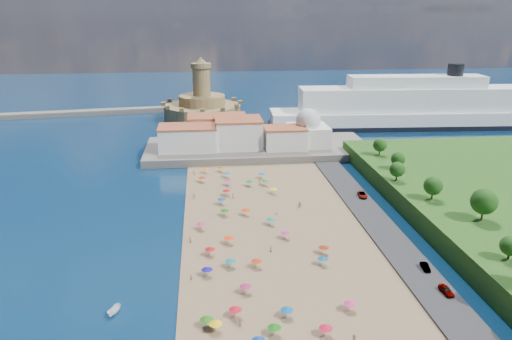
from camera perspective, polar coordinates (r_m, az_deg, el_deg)
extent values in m
plane|color=#071938|center=(134.12, -0.55, -6.59)|extent=(700.00, 700.00, 0.00)
cube|color=#59544C|center=(203.02, 0.22, 2.46)|extent=(90.00, 36.00, 3.00)
cube|color=#59544C|center=(235.81, -6.07, 4.48)|extent=(18.00, 70.00, 2.40)
cube|color=#59544C|center=(296.46, -25.53, 5.62)|extent=(199.03, 34.77, 2.60)
cube|color=silver|center=(196.53, -7.80, 3.58)|extent=(22.00, 14.00, 9.00)
cube|color=silver|center=(198.62, -2.01, 4.18)|extent=(18.00, 16.00, 11.00)
cube|color=silver|center=(197.22, 3.31, 3.62)|extent=(16.00, 12.00, 8.00)
cube|color=silver|center=(210.00, -4.44, 4.76)|extent=(24.00, 14.00, 10.00)
cube|color=silver|center=(202.87, 5.92, 3.96)|extent=(16.00, 16.00, 8.00)
sphere|color=silver|center=(201.51, 5.98, 5.61)|extent=(10.00, 10.00, 10.00)
cylinder|color=silver|center=(200.74, 6.01, 6.67)|extent=(1.20, 1.20, 1.60)
cylinder|color=#A28851|center=(264.53, -6.14, 6.57)|extent=(40.00, 40.00, 8.00)
cylinder|color=#A28851|center=(263.34, -6.19, 7.95)|extent=(24.00, 24.00, 5.00)
cylinder|color=#A28851|center=(261.88, -6.26, 10.00)|extent=(9.00, 9.00, 14.00)
cylinder|color=#A28851|center=(260.89, -6.32, 11.78)|extent=(10.40, 10.40, 2.40)
cone|color=#A28851|center=(260.61, -6.34, 12.37)|extent=(6.00, 6.00, 3.00)
cube|color=black|center=(259.09, 17.42, 4.96)|extent=(141.89, 28.31, 2.27)
cube|color=white|center=(258.46, 17.48, 5.62)|extent=(140.87, 27.86, 8.40)
cube|color=white|center=(256.69, 17.68, 7.75)|extent=(112.71, 22.66, 11.20)
cube|color=white|center=(255.46, 17.86, 9.60)|extent=(65.92, 16.48, 5.60)
cylinder|color=black|center=(262.01, 21.86, 10.61)|extent=(7.47, 7.47, 5.60)
cylinder|color=gray|center=(155.34, -3.40, -2.61)|extent=(0.07, 0.07, 2.00)
cone|color=#B00E11|center=(155.03, -3.41, -2.30)|extent=(2.50, 2.50, 0.60)
cylinder|color=gray|center=(93.11, 2.10, -17.84)|extent=(0.07, 0.07, 2.00)
cone|color=#146912|center=(92.59, 2.11, -17.39)|extent=(2.50, 2.50, 0.60)
cylinder|color=gray|center=(148.54, -3.96, -3.60)|extent=(0.07, 0.07, 2.00)
cone|color=#0B3E97|center=(148.21, -3.97, -3.28)|extent=(2.50, 2.50, 0.60)
cylinder|color=gray|center=(140.63, -3.60, -4.87)|extent=(0.07, 0.07, 2.00)
cone|color=#1F6512|center=(140.29, -3.61, -4.53)|extent=(2.50, 2.50, 0.60)
cylinder|color=gray|center=(132.55, -6.29, -6.42)|extent=(0.07, 0.07, 2.00)
cone|color=#BB2858|center=(132.18, -6.30, -6.07)|extent=(2.50, 2.50, 0.60)
cylinder|color=gray|center=(113.72, 0.07, -10.65)|extent=(0.07, 0.07, 2.00)
cone|color=red|center=(113.30, 0.07, -10.25)|extent=(2.50, 2.50, 0.60)
cylinder|color=gray|center=(177.91, -3.96, 0.08)|extent=(0.07, 0.07, 2.00)
cone|color=#88670C|center=(177.63, -3.96, 0.35)|extent=(2.50, 2.50, 0.60)
cylinder|color=gray|center=(94.22, -4.63, -17.41)|extent=(0.07, 0.07, 2.00)
cone|color=yellow|center=(93.71, -4.64, -16.96)|extent=(2.50, 2.50, 0.60)
cylinder|color=gray|center=(171.74, -3.36, -0.57)|extent=(0.07, 0.07, 2.00)
cone|color=#106C9A|center=(171.46, -3.36, -0.29)|extent=(2.50, 2.50, 0.60)
cylinder|color=gray|center=(100.89, 10.65, -15.06)|extent=(0.07, 0.07, 2.00)
cone|color=#C72A6D|center=(100.41, 10.68, -14.63)|extent=(2.50, 2.50, 0.60)
cone|color=#0D31AF|center=(89.58, 0.28, -18.75)|extent=(2.50, 2.50, 0.60)
cylinder|color=gray|center=(97.64, 3.53, -15.98)|extent=(0.07, 0.07, 2.00)
cone|color=#0B5393|center=(97.14, 3.54, -15.53)|extent=(2.50, 2.50, 0.60)
cylinder|color=gray|center=(134.68, 1.68, -5.91)|extent=(0.07, 0.07, 2.00)
cone|color=#0D7D74|center=(134.32, 1.68, -5.56)|extent=(2.50, 2.50, 0.60)
cylinder|color=gray|center=(120.68, 7.72, -9.05)|extent=(0.07, 0.07, 2.00)
cone|color=maroon|center=(120.28, 7.73, -8.66)|extent=(2.50, 2.50, 0.60)
cylinder|color=gray|center=(164.21, -3.21, -1.45)|extent=(0.07, 0.07, 2.00)
cone|color=#C1298D|center=(163.92, -3.22, -1.15)|extent=(2.50, 2.50, 0.60)
cylinder|color=gray|center=(177.00, -5.79, -0.07)|extent=(0.07, 0.07, 2.00)
cone|color=orange|center=(176.73, -5.79, 0.21)|extent=(2.50, 2.50, 0.60)
cylinder|color=gray|center=(163.19, -0.77, -1.55)|extent=(0.07, 0.07, 2.00)
cone|color=#147620|center=(162.90, -0.77, -1.25)|extent=(2.50, 2.50, 0.60)
cylinder|color=gray|center=(163.93, 1.06, -1.46)|extent=(0.07, 0.07, 2.00)
cone|color=#157A2D|center=(163.64, 1.06, -1.16)|extent=(2.50, 2.50, 0.60)
cylinder|color=gray|center=(93.70, 7.95, -17.77)|extent=(0.07, 0.07, 2.00)
cone|color=red|center=(93.18, 7.98, -17.32)|extent=(2.50, 2.50, 0.60)
cylinder|color=gray|center=(140.51, -1.18, -4.86)|extent=(0.07, 0.07, 2.00)
cone|color=red|center=(140.17, -1.19, -4.52)|extent=(2.50, 2.50, 0.60)
cylinder|color=gray|center=(110.98, -5.62, -11.52)|extent=(0.07, 0.07, 2.00)
cone|color=#180B8F|center=(110.54, -5.63, -11.12)|extent=(2.50, 2.50, 0.60)
cylinder|color=gray|center=(95.43, -5.67, -16.93)|extent=(0.07, 0.07, 2.00)
cone|color=#236712|center=(94.92, -5.68, -16.49)|extent=(2.50, 2.50, 0.60)
cylinder|color=gray|center=(170.65, 0.66, -0.66)|extent=(0.07, 0.07, 2.00)
cone|color=#0C649D|center=(170.37, 0.66, -0.38)|extent=(2.50, 2.50, 0.60)
cylinder|color=gray|center=(156.65, 2.02, -2.41)|extent=(0.07, 0.07, 2.00)
cone|color=#E0EE0C|center=(156.34, 2.02, -2.10)|extent=(2.50, 2.50, 0.60)
cylinder|color=gray|center=(115.71, 7.62, -10.29)|extent=(0.07, 0.07, 2.00)
cone|color=#0D5179|center=(115.29, 7.63, -9.90)|extent=(2.50, 2.50, 0.60)
cylinder|color=gray|center=(113.91, -2.93, -10.63)|extent=(0.07, 0.07, 2.00)
cone|color=#0D767B|center=(113.49, -2.94, -10.23)|extent=(2.50, 2.50, 0.60)
cylinder|color=gray|center=(167.88, -6.19, -1.09)|extent=(0.07, 0.07, 2.00)
cone|color=#8E2E0C|center=(167.59, -6.20, -0.80)|extent=(2.50, 2.50, 0.60)
cylinder|color=gray|center=(97.68, -2.37, -15.94)|extent=(0.07, 0.07, 2.00)
cone|color=red|center=(97.18, -2.38, -15.50)|extent=(2.50, 2.50, 0.60)
cylinder|color=gray|center=(104.50, -1.18, -13.45)|extent=(0.07, 0.07, 2.00)
cone|color=#A12253|center=(104.03, -1.18, -13.03)|extent=(2.50, 2.50, 0.60)
cylinder|color=gray|center=(127.10, 3.40, -7.45)|extent=(0.07, 0.07, 2.00)
cone|color=#BB2881|center=(126.72, 3.41, -7.08)|extent=(2.50, 2.50, 0.60)
cylinder|color=gray|center=(124.45, -3.11, -8.02)|extent=(0.07, 0.07, 2.00)
cone|color=#FF350B|center=(124.06, -3.12, -7.65)|extent=(2.50, 2.50, 0.60)
cylinder|color=gray|center=(119.36, -5.28, -9.27)|extent=(0.07, 0.07, 2.00)
cone|color=#B8110E|center=(118.96, -5.30, -8.89)|extent=(2.50, 2.50, 0.60)
imported|color=tan|center=(153.10, -2.68, -2.97)|extent=(0.91, 1.01, 1.69)
imported|color=tan|center=(109.70, -7.43, -12.07)|extent=(0.68, 0.50, 1.69)
imported|color=tan|center=(166.10, 0.39, -1.23)|extent=(1.29, 0.97, 1.78)
imported|color=tan|center=(175.50, -7.09, -0.32)|extent=(0.77, 1.09, 1.72)
imported|color=tan|center=(120.70, 1.73, -8.95)|extent=(0.93, 1.01, 1.73)
imported|color=tan|center=(95.26, -1.80, -17.05)|extent=(1.44, 1.39, 1.64)
imported|color=tan|center=(140.94, 2.39, -4.88)|extent=(0.65, 0.71, 1.62)
imported|color=tan|center=(125.95, -7.56, -7.89)|extent=(1.09, 1.04, 1.78)
imported|color=tan|center=(154.19, -7.08, -2.90)|extent=(1.33, 0.94, 1.86)
imported|color=tan|center=(93.13, 11.15, -18.32)|extent=(1.08, 0.88, 1.72)
imported|color=tan|center=(146.48, 5.03, -3.98)|extent=(1.77, 0.74, 1.85)
imported|color=white|center=(102.57, -15.90, -15.22)|extent=(2.86, 4.12, 1.49)
imported|color=gray|center=(110.72, 20.93, -12.72)|extent=(1.98, 4.31, 1.43)
imported|color=gray|center=(156.40, 12.07, -2.79)|extent=(2.83, 5.23, 1.39)
imported|color=gray|center=(118.45, 18.78, -10.42)|extent=(1.70, 3.94, 1.26)
cylinder|color=#382314|center=(117.09, 26.91, -8.63)|extent=(0.50, 0.50, 2.32)
sphere|color=#14380F|center=(116.24, 27.06, -7.71)|extent=(4.18, 4.18, 4.18)
cylinder|color=#382314|center=(134.84, 24.45, -4.56)|extent=(0.50, 0.50, 3.58)
sphere|color=#14380F|center=(133.73, 24.62, -3.28)|extent=(6.44, 6.44, 6.44)
cylinder|color=#382314|center=(144.35, 19.49, -2.66)|extent=(0.50, 0.50, 2.86)
sphere|color=#14380F|center=(143.51, 19.59, -1.70)|extent=(5.15, 5.15, 5.15)
cylinder|color=#382314|center=(156.77, 15.76, -0.74)|extent=(0.50, 0.50, 2.57)
sphere|color=#14380F|center=(156.08, 15.83, 0.06)|extent=(4.62, 4.62, 4.62)
cylinder|color=#382314|center=(168.01, 15.86, 0.49)|extent=(0.50, 0.50, 2.53)
sphere|color=#14380F|center=(167.37, 15.93, 1.23)|extent=(4.56, 4.56, 4.56)
cylinder|color=#382314|center=(182.77, 13.93, 2.07)|extent=(0.50, 0.50, 2.71)
sphere|color=#14380F|center=(182.14, 13.98, 2.80)|extent=(4.87, 4.87, 4.87)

